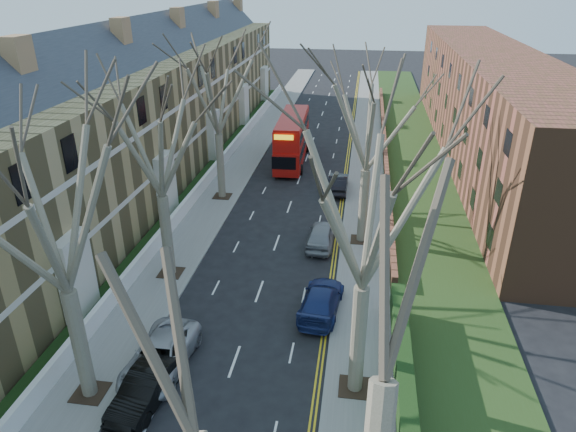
% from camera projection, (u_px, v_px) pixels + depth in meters
% --- Properties ---
extents(pavement_left, '(3.00, 102.00, 0.12)m').
position_uv_depth(pavement_left, '(248.00, 154.00, 51.92)').
color(pavement_left, slate).
rests_on(pavement_left, ground).
extents(pavement_right, '(3.00, 102.00, 0.12)m').
position_uv_depth(pavement_right, '(367.00, 160.00, 50.32)').
color(pavement_right, slate).
rests_on(pavement_right, ground).
extents(terrace_left, '(9.70, 78.00, 13.60)m').
position_uv_depth(terrace_left, '(137.00, 118.00, 43.44)').
color(terrace_left, olive).
rests_on(terrace_left, ground).
extents(flats_right, '(13.97, 54.00, 10.00)m').
position_uv_depth(flats_right, '(489.00, 105.00, 50.26)').
color(flats_right, brown).
rests_on(flats_right, ground).
extents(front_wall_left, '(0.30, 78.00, 1.00)m').
position_uv_depth(front_wall_left, '(209.00, 176.00, 44.75)').
color(front_wall_left, white).
rests_on(front_wall_left, ground).
extents(grass_verge_right, '(6.00, 102.00, 0.06)m').
position_uv_depth(grass_verge_right, '(414.00, 162.00, 49.68)').
color(grass_verge_right, '#263E16').
rests_on(grass_verge_right, ground).
extents(tree_left_mid, '(10.50, 10.50, 14.71)m').
position_uv_depth(tree_left_mid, '(47.00, 193.00, 18.32)').
color(tree_left_mid, '#655E48').
rests_on(tree_left_mid, ground).
extents(tree_left_far, '(10.15, 10.15, 14.22)m').
position_uv_depth(tree_left_far, '(154.00, 127.00, 27.39)').
color(tree_left_far, '#655E48').
rests_on(tree_left_far, ground).
extents(tree_left_dist, '(10.50, 10.50, 14.71)m').
position_uv_depth(tree_left_dist, '(215.00, 79.00, 37.98)').
color(tree_left_dist, '#655E48').
rests_on(tree_left_dist, ground).
extents(tree_right_mid, '(10.50, 10.50, 14.71)m').
position_uv_depth(tree_right_mid, '(369.00, 190.00, 18.59)').
color(tree_right_mid, '#655E48').
rests_on(tree_right_mid, ground).
extents(tree_right_far, '(10.15, 10.15, 14.22)m').
position_uv_depth(tree_right_far, '(370.00, 108.00, 31.23)').
color(tree_right_far, '#655E48').
rests_on(tree_right_far, ground).
extents(double_decker_bus, '(2.92, 10.52, 4.39)m').
position_uv_depth(double_decker_bus, '(292.00, 141.00, 49.13)').
color(double_decker_bus, '#A5100B').
rests_on(double_decker_bus, ground).
extents(car_left_mid, '(2.13, 4.59, 1.46)m').
position_uv_depth(car_left_mid, '(146.00, 387.00, 21.82)').
color(car_left_mid, black).
rests_on(car_left_mid, ground).
extents(car_left_far, '(2.66, 5.36, 1.46)m').
position_uv_depth(car_left_far, '(160.00, 356.00, 23.60)').
color(car_left_far, '#A09FA4').
rests_on(car_left_far, ground).
extents(car_right_near, '(2.45, 5.08, 1.43)m').
position_uv_depth(car_right_near, '(321.00, 300.00, 27.65)').
color(car_right_near, navy).
rests_on(car_right_near, ground).
extents(car_right_mid, '(1.95, 4.47, 1.50)m').
position_uv_depth(car_right_mid, '(321.00, 235.00, 34.45)').
color(car_right_mid, gray).
rests_on(car_right_mid, ground).
extents(car_right_far, '(1.55, 4.40, 1.45)m').
position_uv_depth(car_right_far, '(338.00, 183.00, 43.03)').
color(car_right_far, black).
rests_on(car_right_far, ground).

